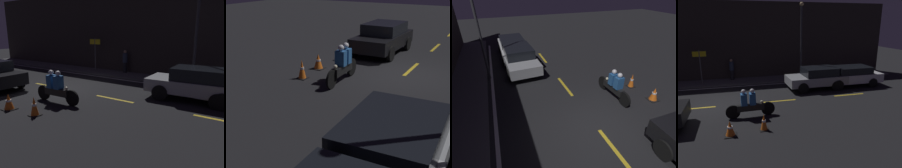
{
  "view_description": "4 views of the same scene",
  "coord_description": "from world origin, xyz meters",
  "views": [
    {
      "loc": [
        8.68,
        -7.95,
        3.01
      ],
      "look_at": [
        3.6,
        -0.34,
        0.78
      ],
      "focal_mm": 35.0,
      "sensor_mm": 36.0,
      "label": 1
    },
    {
      "loc": [
        11.37,
        3.32,
        3.83
      ],
      "look_at": [
        4.67,
        -0.37,
        1.07
      ],
      "focal_mm": 50.0,
      "sensor_mm": 36.0,
      "label": 2
    },
    {
      "loc": [
        -4.01,
        3.04,
        4.82
      ],
      "look_at": [
        2.46,
        0.47,
        0.8
      ],
      "focal_mm": 28.0,
      "sensor_mm": 36.0,
      "label": 3
    },
    {
      "loc": [
        1.15,
        -11.68,
        4.4
      ],
      "look_at": [
        4.12,
        -0.19,
        1.03
      ],
      "focal_mm": 35.0,
      "sensor_mm": 36.0,
      "label": 4
    }
  ],
  "objects": [
    {
      "name": "traffic_cone_near",
      "position": [
        0.8,
        -3.44,
        0.31
      ],
      "size": [
        0.48,
        0.48,
        0.64
      ],
      "color": "black",
      "rests_on": "ground"
    },
    {
      "name": "pedestrian",
      "position": [
        0.92,
        5.35,
        0.92
      ],
      "size": [
        0.34,
        0.34,
        1.6
      ],
      "color": "black",
      "rests_on": "raised_curb"
    },
    {
      "name": "lane_solid_kerb",
      "position": [
        0.0,
        3.64,
        0.0
      ],
      "size": [
        25.2,
        0.14,
        0.01
      ],
      "color": "silver",
      "rests_on": "ground"
    },
    {
      "name": "lane_dash_d",
      "position": [
        3.5,
        0.0,
        0.0
      ],
      "size": [
        2.0,
        0.14,
        0.01
      ],
      "color": "gold",
      "rests_on": "ground"
    },
    {
      "name": "street_lamp",
      "position": [
        5.98,
        3.74,
        3.24
      ],
      "size": [
        0.28,
        0.28,
        5.76
      ],
      "color": "#333338",
      "rests_on": "ground"
    },
    {
      "name": "sedan_white",
      "position": [
        9.06,
        1.93,
        0.75
      ],
      "size": [
        4.55,
        1.98,
        1.39
      ],
      "rotation": [
        0.0,
        0.0,
        3.16
      ],
      "color": "silver",
      "rests_on": "ground"
    },
    {
      "name": "ground_plane",
      "position": [
        0.0,
        0.0,
        0.0
      ],
      "size": [
        56.0,
        56.0,
        0.0
      ],
      "primitive_type": "plane",
      "color": "black"
    },
    {
      "name": "building_front",
      "position": [
        0.0,
        5.94,
        2.98
      ],
      "size": [
        28.0,
        0.3,
        5.95
      ],
      "color": "#2D2826",
      "rests_on": "ground"
    },
    {
      "name": "traffic_cone_mid",
      "position": [
        2.18,
        -3.29,
        0.35
      ],
      "size": [
        0.38,
        0.38,
        0.73
      ],
      "color": "black",
      "rests_on": "ground"
    },
    {
      "name": "hatchback_silver",
      "position": [
        6.56,
        1.85,
        0.79
      ],
      "size": [
        4.09,
        2.04,
        1.46
      ],
      "rotation": [
        0.0,
        0.0,
        3.18
      ],
      "color": "#9EA0A5",
      "rests_on": "ground"
    },
    {
      "name": "shop_sign",
      "position": [
        -1.2,
        4.65,
        1.8
      ],
      "size": [
        0.9,
        0.08,
        2.4
      ],
      "color": "#4C4C51",
      "rests_on": "raised_curb"
    },
    {
      "name": "motorcycle",
      "position": [
        1.7,
        -1.8,
        0.66
      ],
      "size": [
        2.34,
        0.38,
        1.41
      ],
      "rotation": [
        0.0,
        0.0,
        0.04
      ],
      "color": "black",
      "rests_on": "ground"
    },
    {
      "name": "lane_dash_c",
      "position": [
        -1.0,
        0.0,
        0.0
      ],
      "size": [
        2.0,
        0.14,
        0.01
      ],
      "color": "gold",
      "rests_on": "ground"
    },
    {
      "name": "lane_dash_e",
      "position": [
        8.0,
        0.0,
        0.0
      ],
      "size": [
        2.0,
        0.14,
        0.01
      ],
      "color": "gold",
      "rests_on": "ground"
    },
    {
      "name": "raised_curb",
      "position": [
        0.0,
        4.84,
        0.05
      ],
      "size": [
        28.0,
        1.9,
        0.11
      ],
      "color": "#4C4C4F",
      "rests_on": "ground"
    }
  ]
}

